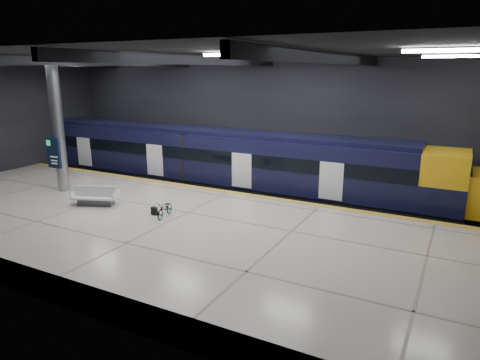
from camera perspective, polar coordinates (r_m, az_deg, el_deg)
The scene contains 10 objects.
ground at distance 20.66m, azimuth -5.28°, elevation -6.40°, with size 30.00×30.00×0.00m, color black.
room_shell at distance 19.39m, azimuth -5.67°, elevation 9.60°, with size 30.10×16.10×8.05m.
platform at distance 18.57m, azimuth -9.55°, elevation -7.19°, with size 30.00×11.00×1.10m, color beige.
safety_strip at distance 22.54m, azimuth -1.54°, elevation -1.60°, with size 30.00×0.40×0.01m, color gold.
rails at distance 25.17m, azimuth 1.54°, elevation -2.31°, with size 30.00×1.52×0.16m.
train at distance 25.17m, azimuth -0.72°, elevation 2.35°, with size 29.40×2.84×3.79m.
bench at distance 21.44m, azimuth -18.67°, elevation -2.32°, with size 2.29×1.58×0.93m.
bicycle at distance 18.95m, azimuth -9.98°, elevation -3.80°, with size 0.49×1.42×0.74m, color #99999E.
pannier_bag at distance 19.37m, azimuth -11.36°, elevation -4.08°, with size 0.30×0.18×0.35m, color black.
info_column at distance 24.16m, azimuth -23.17°, elevation 6.47°, with size 0.90×0.78×6.90m.
Camera 1 is at (10.65, -16.12, 7.33)m, focal length 32.00 mm.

